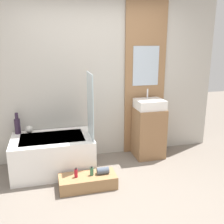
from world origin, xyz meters
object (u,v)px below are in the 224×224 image
Objects in this scene: sink at (150,104)px; bottle_soap_secondary at (92,171)px; bathtub at (53,154)px; wooden_step_bench at (88,181)px; vase_tall_dark at (17,125)px; vase_round_light at (29,129)px; bottle_soap_primary at (76,173)px.

sink reaches higher than bottle_soap_secondary.
bathtub is 1.54× the size of wooden_step_bench.
vase_round_light is at bearing -4.26° from vase_tall_dark.
vase_round_light is (-0.33, 0.28, 0.32)m from bathtub.
sink is 4.03× the size of vase_round_light.
sink reaches higher than vase_tall_dark.
bottle_soap_secondary is at bearing -51.33° from bathtub.
bathtub is 2.61× the size of sink.
vase_tall_dark reaches higher than vase_round_light.
bottle_soap_primary reaches higher than wooden_step_bench.
vase_round_light is (-0.74, 0.88, 0.51)m from wooden_step_bench.
bottle_soap_primary is (-0.15, 0.00, 0.15)m from wooden_step_bench.
vase_tall_dark is at bearing 175.94° from sink.
vase_tall_dark is 2.47× the size of bottle_soap_primary.
wooden_step_bench is 1.60m from sink.
bottle_soap_primary is at bearing 180.00° from wooden_step_bench.
bathtub is at bearing 125.16° from wooden_step_bench.
wooden_step_bench is 1.69× the size of sink.
vase_tall_dark is (-0.49, 0.29, 0.40)m from bathtub.
vase_tall_dark is 1.39m from bottle_soap_secondary.
bottle_soap_secondary is (0.97, -0.89, -0.44)m from vase_tall_dark.
vase_tall_dark is 0.18m from vase_round_light.
wooden_step_bench is 1.40m from vase_tall_dark.
bathtub is 3.61× the size of vase_tall_dark.
bathtub is 9.37× the size of bottle_soap_secondary.
bathtub is 0.76m from bottle_soap_secondary.
vase_round_light is at bearing 132.42° from bottle_soap_secondary.
bathtub is 0.65m from bottle_soap_primary.
sink reaches higher than bottle_soap_primary.
sink is 1.65m from bottle_soap_primary.
bottle_soap_secondary is (0.80, -0.88, -0.36)m from vase_round_light.
bathtub is at bearing -174.66° from sink.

